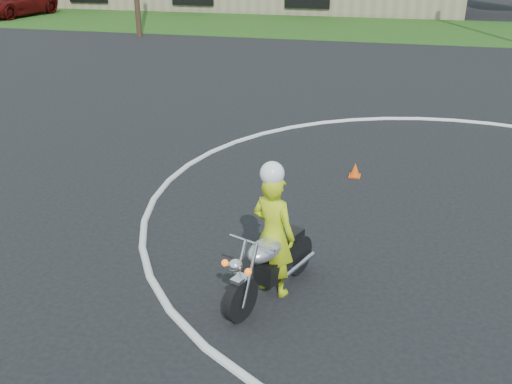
# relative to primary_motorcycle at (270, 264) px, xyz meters

# --- Properties ---
(ground) EXTENTS (120.00, 120.00, 0.00)m
(ground) POSITION_rel_primary_motorcycle_xyz_m (3.03, 0.54, -0.52)
(ground) COLOR black
(ground) RESTS_ON ground
(grass_strip) EXTENTS (120.00, 10.00, 0.02)m
(grass_strip) POSITION_rel_primary_motorcycle_xyz_m (3.03, 27.54, -0.51)
(grass_strip) COLOR #1E4714
(grass_strip) RESTS_ON ground
(primary_motorcycle) EXTENTS (1.00, 1.93, 1.07)m
(primary_motorcycle) POSITION_rel_primary_motorcycle_xyz_m (0.00, 0.00, 0.00)
(primary_motorcycle) COLOR black
(primary_motorcycle) RESTS_ON ground
(rider_primary_grp) EXTENTS (0.76, 0.64, 1.98)m
(rider_primary_grp) POSITION_rel_primary_motorcycle_xyz_m (0.01, 0.14, 0.44)
(rider_primary_grp) COLOR #BFDA16
(rider_primary_grp) RESTS_ON ground
(pickup_grp) EXTENTS (3.55, 6.37, 1.69)m
(pickup_grp) POSITION_rel_primary_motorcycle_xyz_m (-23.72, 27.53, 0.33)
(pickup_grp) COLOR #53090A
(pickup_grp) RESTS_ON ground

